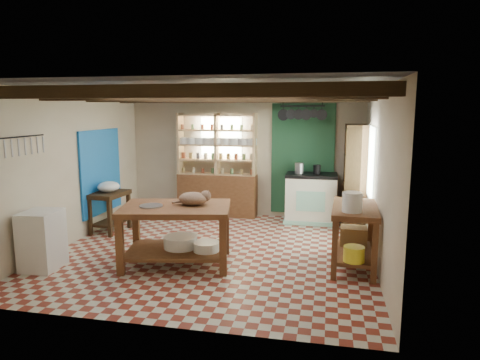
% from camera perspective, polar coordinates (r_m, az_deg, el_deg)
% --- Properties ---
extents(floor, '(5.00, 5.00, 0.02)m').
position_cam_1_polar(floor, '(7.09, -3.48, -9.45)').
color(floor, maroon).
rests_on(floor, ground).
extents(ceiling, '(5.00, 5.00, 0.02)m').
position_cam_1_polar(ceiling, '(6.71, -3.70, 12.14)').
color(ceiling, '#404044').
rests_on(ceiling, wall_back).
extents(wall_back, '(5.00, 0.04, 2.60)m').
position_cam_1_polar(wall_back, '(9.19, 0.55, 3.31)').
color(wall_back, beige).
rests_on(wall_back, floor).
extents(wall_front, '(5.00, 0.04, 2.60)m').
position_cam_1_polar(wall_front, '(4.46, -12.15, -3.52)').
color(wall_front, beige).
rests_on(wall_front, floor).
extents(wall_left, '(0.04, 5.00, 2.60)m').
position_cam_1_polar(wall_left, '(7.82, -21.56, 1.56)').
color(wall_left, beige).
rests_on(wall_left, floor).
extents(wall_right, '(0.04, 5.00, 2.60)m').
position_cam_1_polar(wall_right, '(6.58, 17.92, 0.39)').
color(wall_right, beige).
rests_on(wall_right, floor).
extents(ceiling_beams, '(5.00, 3.80, 0.15)m').
position_cam_1_polar(ceiling_beams, '(6.71, -3.69, 11.11)').
color(ceiling_beams, '#362313').
rests_on(ceiling_beams, ceiling).
extents(blue_wall_patch, '(0.04, 1.40, 1.60)m').
position_cam_1_polar(blue_wall_patch, '(8.59, -18.03, 1.06)').
color(blue_wall_patch, blue).
rests_on(blue_wall_patch, wall_left).
extents(green_wall_patch, '(1.30, 0.04, 2.30)m').
position_cam_1_polar(green_wall_patch, '(9.01, 8.34, 2.76)').
color(green_wall_patch, '#1C482C').
rests_on(green_wall_patch, wall_back).
extents(window_back, '(0.90, 0.02, 0.80)m').
position_cam_1_polar(window_back, '(9.25, -2.53, 5.82)').
color(window_back, beige).
rests_on(window_back, wall_back).
extents(window_right, '(0.02, 1.30, 1.20)m').
position_cam_1_polar(window_right, '(7.55, 17.03, 2.31)').
color(window_right, beige).
rests_on(window_right, wall_right).
extents(utensil_rail, '(0.06, 0.90, 0.28)m').
position_cam_1_polar(utensil_rail, '(6.77, -26.94, 4.16)').
color(utensil_rail, black).
rests_on(utensil_rail, wall_left).
extents(pot_rack, '(0.86, 0.12, 0.36)m').
position_cam_1_polar(pot_rack, '(8.53, 8.32, 8.66)').
color(pot_rack, black).
rests_on(pot_rack, ceiling).
extents(shelving_unit, '(1.70, 0.34, 2.20)m').
position_cam_1_polar(shelving_unit, '(9.15, -3.06, 2.01)').
color(shelving_unit, '#D8AF7C').
rests_on(shelving_unit, floor).
extents(tall_rack, '(0.40, 0.86, 2.00)m').
position_cam_1_polar(tall_rack, '(8.38, 15.06, 0.31)').
color(tall_rack, '#362313').
rests_on(tall_rack, floor).
extents(work_table, '(1.74, 1.33, 0.89)m').
position_cam_1_polar(work_table, '(6.44, -8.47, -7.27)').
color(work_table, brown).
rests_on(work_table, floor).
extents(stove, '(1.03, 0.70, 1.00)m').
position_cam_1_polar(stove, '(8.80, 9.46, -2.38)').
color(stove, white).
rests_on(stove, floor).
extents(prep_table, '(0.58, 0.79, 0.76)m').
position_cam_1_polar(prep_table, '(8.39, -16.96, -4.09)').
color(prep_table, '#362313').
rests_on(prep_table, floor).
extents(white_cabinet, '(0.51, 0.60, 0.85)m').
position_cam_1_polar(white_cabinet, '(6.83, -24.90, -7.26)').
color(white_cabinet, white).
rests_on(white_cabinet, floor).
extents(right_counter, '(0.68, 1.29, 0.90)m').
position_cam_1_polar(right_counter, '(6.47, 14.94, -7.32)').
color(right_counter, brown).
rests_on(right_counter, floor).
extents(cat, '(0.52, 0.46, 0.19)m').
position_cam_1_polar(cat, '(6.32, -6.28, -2.49)').
color(cat, '#9A7359').
rests_on(cat, work_table).
extents(steel_tray, '(0.40, 0.40, 0.02)m').
position_cam_1_polar(steel_tray, '(6.34, -11.77, -3.40)').
color(steel_tray, '#9E9DA4').
rests_on(steel_tray, work_table).
extents(basin_large, '(0.59, 0.59, 0.17)m').
position_cam_1_polar(basin_large, '(6.51, -7.94, -8.18)').
color(basin_large, white).
rests_on(basin_large, work_table).
extents(basin_small, '(0.45, 0.45, 0.13)m').
position_cam_1_polar(basin_small, '(6.33, -4.50, -8.82)').
color(basin_small, white).
rests_on(basin_small, work_table).
extents(kettle_left, '(0.19, 0.19, 0.21)m').
position_cam_1_polar(kettle_left, '(8.71, 7.92, 1.57)').
color(kettle_left, '#9E9DA4').
rests_on(kettle_left, stove).
extents(kettle_right, '(0.15, 0.15, 0.18)m').
position_cam_1_polar(kettle_right, '(8.70, 10.22, 1.40)').
color(kettle_right, black).
rests_on(kettle_right, stove).
extents(enamel_bowl, '(0.44, 0.44, 0.20)m').
position_cam_1_polar(enamel_bowl, '(8.29, -17.11, -0.87)').
color(enamel_bowl, white).
rests_on(enamel_bowl, prep_table).
extents(white_bucket, '(0.28, 0.28, 0.27)m').
position_cam_1_polar(white_bucket, '(5.98, 14.74, -2.87)').
color(white_bucket, white).
rests_on(white_bucket, right_counter).
extents(wicker_basket, '(0.40, 0.33, 0.28)m').
position_cam_1_polar(wicker_basket, '(6.78, 14.89, -7.21)').
color(wicker_basket, olive).
rests_on(wicker_basket, right_counter).
extents(yellow_tub, '(0.30, 0.30, 0.21)m').
position_cam_1_polar(yellow_tub, '(6.07, 14.95, -9.51)').
color(yellow_tub, yellow).
rests_on(yellow_tub, right_counter).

